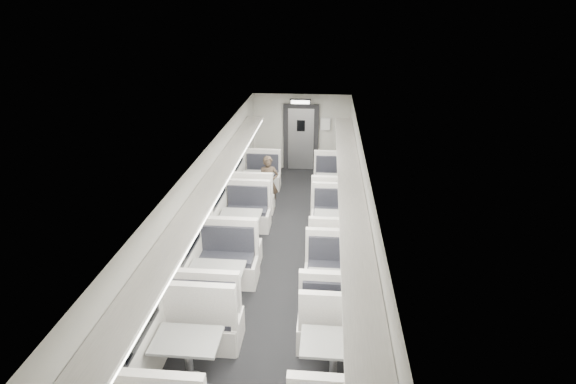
% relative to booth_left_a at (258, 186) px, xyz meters
% --- Properties ---
extents(room, '(3.24, 12.24, 2.64)m').
position_rel_booth_left_a_xyz_m(room, '(1.00, -3.51, 0.83)').
color(room, black).
rests_on(room, ground).
extents(booth_left_a, '(1.02, 2.08, 1.11)m').
position_rel_booth_left_a_xyz_m(booth_left_a, '(0.00, 0.00, 0.00)').
color(booth_left_a, white).
rests_on(booth_left_a, room).
extents(booth_left_b, '(1.07, 2.16, 1.16)m').
position_rel_booth_left_a_xyz_m(booth_left_b, '(0.00, -2.55, 0.02)').
color(booth_left_b, white).
rests_on(booth_left_b, room).
extents(booth_left_c, '(1.14, 2.32, 1.24)m').
position_rel_booth_left_a_xyz_m(booth_left_c, '(0.00, -4.81, 0.04)').
color(booth_left_c, white).
rests_on(booth_left_c, room).
extents(booth_left_d, '(1.10, 2.23, 1.19)m').
position_rel_booth_left_a_xyz_m(booth_left_d, '(0.00, -6.49, 0.03)').
color(booth_left_d, white).
rests_on(booth_left_d, room).
extents(booth_right_a, '(1.06, 2.14, 1.15)m').
position_rel_booth_left_a_xyz_m(booth_right_a, '(2.00, -0.14, 0.01)').
color(booth_right_a, white).
rests_on(booth_right_a, room).
extents(booth_right_b, '(0.99, 2.01, 1.08)m').
position_rel_booth_left_a_xyz_m(booth_right_b, '(2.00, -2.30, -0.01)').
color(booth_right_b, white).
rests_on(booth_right_b, room).
extents(booth_right_c, '(1.05, 2.13, 1.14)m').
position_rel_booth_left_a_xyz_m(booth_right_c, '(2.00, -4.80, 0.01)').
color(booth_right_c, white).
rests_on(booth_right_c, room).
extents(booth_right_d, '(1.10, 2.24, 1.20)m').
position_rel_booth_left_a_xyz_m(booth_right_d, '(2.00, -6.37, 0.03)').
color(booth_right_d, white).
rests_on(booth_right_d, room).
extents(passenger, '(0.56, 0.40, 1.42)m').
position_rel_booth_left_a_xyz_m(passenger, '(0.36, -0.60, 0.34)').
color(passenger, black).
rests_on(passenger, room).
extents(window_a, '(0.02, 1.18, 0.84)m').
position_rel_booth_left_a_xyz_m(window_a, '(-0.49, -0.11, 0.98)').
color(window_a, black).
rests_on(window_a, room).
extents(window_b, '(0.02, 1.18, 0.84)m').
position_rel_booth_left_a_xyz_m(window_b, '(-0.49, -2.31, 0.98)').
color(window_b, black).
rests_on(window_b, room).
extents(window_c, '(0.02, 1.18, 0.84)m').
position_rel_booth_left_a_xyz_m(window_c, '(-0.49, -4.51, 0.98)').
color(window_c, black).
rests_on(window_c, room).
extents(window_d, '(0.02, 1.18, 0.84)m').
position_rel_booth_left_a_xyz_m(window_d, '(-0.49, -6.71, 0.98)').
color(window_d, black).
rests_on(window_d, room).
extents(luggage_rack_left, '(0.46, 10.40, 0.09)m').
position_rel_booth_left_a_xyz_m(luggage_rack_left, '(-0.24, -3.81, 1.54)').
color(luggage_rack_left, white).
rests_on(luggage_rack_left, room).
extents(luggage_rack_right, '(0.46, 10.40, 0.09)m').
position_rel_booth_left_a_xyz_m(luggage_rack_right, '(2.24, -3.81, 1.54)').
color(luggage_rack_right, white).
rests_on(luggage_rack_right, room).
extents(vestibule_door, '(1.10, 0.13, 2.10)m').
position_rel_booth_left_a_xyz_m(vestibule_door, '(1.00, 2.42, 0.67)').
color(vestibule_door, black).
rests_on(vestibule_door, room).
extents(exit_sign, '(0.62, 0.12, 0.16)m').
position_rel_booth_left_a_xyz_m(exit_sign, '(1.00, 1.93, 1.91)').
color(exit_sign, black).
rests_on(exit_sign, room).
extents(wall_notice, '(0.32, 0.02, 0.40)m').
position_rel_booth_left_a_xyz_m(wall_notice, '(1.75, 2.41, 1.13)').
color(wall_notice, silver).
rests_on(wall_notice, room).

